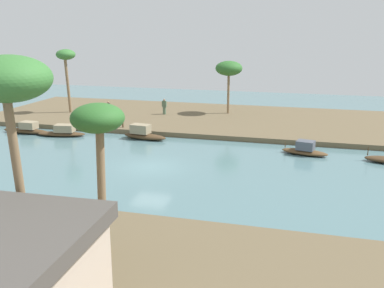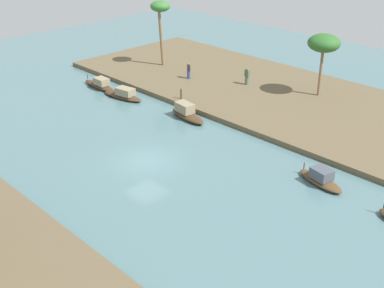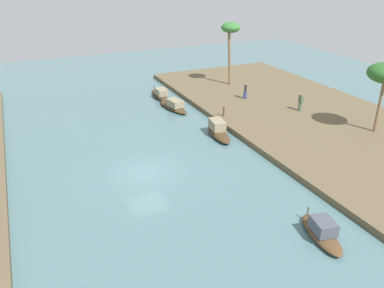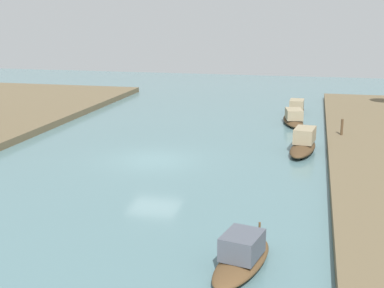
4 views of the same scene
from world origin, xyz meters
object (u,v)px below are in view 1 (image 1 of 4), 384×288
Objects in this scene: sampan_downstream_large at (143,134)px; palm_tree_left_near at (229,69)px; sampan_upstream_small at (27,129)px; palm_tree_right_tall at (9,85)px; person_by_mooring at (109,110)px; palm_tree_left_far at (66,58)px; mooring_post at (123,122)px; person_on_near_bank at (164,107)px; palm_tree_right_short at (98,126)px; sampan_open_hull at (62,132)px; sampan_with_red_awning at (305,150)px.

palm_tree_left_near is (-5.25, -11.31, 4.65)m from sampan_downstream_large.
palm_tree_right_tall is at bearing 126.21° from sampan_upstream_small.
person_by_mooring is at bearing -69.93° from palm_tree_right_tall.
palm_tree_left_near is at bearing -166.64° from palm_tree_left_far.
palm_tree_right_tall is at bearing 108.33° from sampan_downstream_large.
person_by_mooring is 1.73× the size of mooring_post.
sampan_downstream_large is at bearing -80.50° from person_on_near_bank.
person_by_mooring is 0.20× the size of palm_tree_right_tall.
palm_tree_right_short is (-17.16, 26.81, -0.57)m from palm_tree_left_far.
palm_tree_left_near reaches higher than person_by_mooring.
sampan_upstream_small is 8.60m from person_by_mooring.
sampan_upstream_small is 13.91m from person_on_near_bank.
mooring_post is at bearing -68.13° from palm_tree_right_short.
palm_tree_left_near is (-11.48, -4.95, 4.02)m from person_by_mooring.
sampan_upstream_small is 25.65m from palm_tree_right_short.
sampan_upstream_small is 8.66m from mooring_post.
mooring_post is 0.15× the size of palm_tree_right_short.
palm_tree_left_far is at bearing -168.40° from person_on_near_bank.
palm_tree_left_near is (-12.53, -12.16, 4.74)m from sampan_open_hull.
sampan_with_red_awning is at bearing -32.95° from person_on_near_bank.
palm_tree_right_tall is at bearing 108.77° from sampan_open_hull.
sampan_open_hull is 3.68m from sampan_upstream_small.
palm_tree_left_near is 33.61m from palm_tree_right_tall.
person_by_mooring is 28.85m from palm_tree_right_short.
sampan_downstream_large is 13.56m from sampan_with_red_awning.
palm_tree_left_far is at bearing -7.00° from sampan_with_red_awning.
mooring_post is 23.62m from palm_tree_right_short.
palm_tree_left_far reaches higher than sampan_with_red_awning.
person_by_mooring is 7.29m from palm_tree_left_far.
person_on_near_bank reaches higher than sampan_upstream_small.
person_on_near_bank is at bearing -134.15° from sampan_upstream_small.
palm_tree_left_far is (11.32, -7.38, 5.76)m from sampan_downstream_large.
palm_tree_right_tall is at bearing 117.69° from palm_tree_left_far.
palm_tree_right_short is (-6.96, 28.46, 4.47)m from person_on_near_bank.
sampan_upstream_small is 27.18m from palm_tree_right_tall.
person_on_near_bank is 0.20× the size of palm_tree_right_tall.
sampan_downstream_large is at bearing 143.83° from mooring_post.
person_on_near_bank is 1.80× the size of mooring_post.
person_on_near_bank is at bearing -22.99° from sampan_with_red_awning.
palm_tree_right_tall is at bearing 88.21° from palm_tree_left_near.
palm_tree_right_tall is at bearing 106.07° from mooring_post.
person_by_mooring is (-4.72, -7.15, 0.71)m from sampan_upstream_small.
mooring_post is (-4.51, -2.88, 0.51)m from sampan_open_hull.
palm_tree_left_near is at bearing -44.55° from sampan_with_red_awning.
person_by_mooring is (5.11, 2.66, -0.09)m from person_on_near_bank.
palm_tree_left_near reaches higher than sampan_upstream_small.
mooring_post is (-3.46, 4.34, -0.22)m from person_by_mooring.
sampan_downstream_large is at bearing 65.12° from palm_tree_left_near.
mooring_post is at bearing -28.55° from sampan_downstream_large.
palm_tree_right_tall is (-15.16, 21.41, 7.12)m from sampan_upstream_small.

